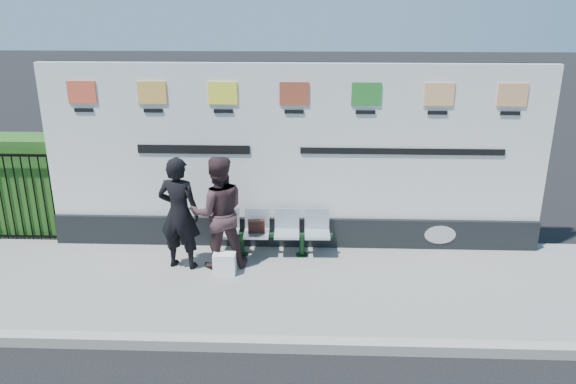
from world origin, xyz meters
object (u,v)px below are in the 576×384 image
at_px(woman_right, 218,213).
at_px(woman_left, 179,213).
at_px(billboard, 294,170).
at_px(bench, 272,244).

bearing_deg(woman_right, woman_left, -10.76).
bearing_deg(woman_left, billboard, -141.14).
bearing_deg(bench, woman_left, -162.89).
relative_size(billboard, bench, 4.32).
distance_m(bench, woman_right, 1.11).
distance_m(woman_left, woman_right, 0.58).
bearing_deg(woman_left, woman_right, -164.18).
bearing_deg(woman_right, bench, -168.67).
bearing_deg(billboard, bench, -126.71).
bearing_deg(billboard, woman_left, -151.89).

